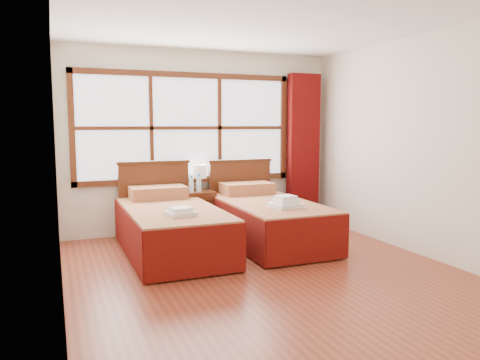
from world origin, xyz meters
name	(u,v)px	position (x,y,z in m)	size (l,w,h in m)	color
floor	(267,273)	(0.00, 0.00, 0.00)	(4.50, 4.50, 0.00)	brown
ceiling	(269,17)	(0.00, 0.00, 2.60)	(4.50, 4.50, 0.00)	white
wall_back	(202,142)	(0.00, 2.25, 1.30)	(4.00, 4.00, 0.00)	silver
wall_left	(57,154)	(-2.00, 0.00, 1.30)	(4.50, 4.50, 0.00)	silver
wall_right	(423,146)	(2.00, 0.00, 1.30)	(4.50, 4.50, 0.00)	silver
window	(186,128)	(-0.25, 2.21, 1.50)	(3.16, 0.06, 1.56)	white
curtain	(303,149)	(1.60, 2.11, 1.17)	(0.50, 0.16, 2.30)	#5F0909
bed_left	(170,226)	(-0.74, 1.20, 0.32)	(1.08, 2.10, 1.05)	#3F1F0D
bed_right	(267,219)	(0.55, 1.20, 0.32)	(1.06, 2.08, 1.03)	#3F1F0D
nightstand	(197,212)	(-0.17, 1.99, 0.31)	(0.46, 0.45, 0.61)	#4D2311
towels_left	(181,212)	(-0.76, 0.63, 0.60)	(0.33, 0.30, 0.09)	white
towels_right	(286,203)	(0.56, 0.67, 0.61)	(0.39, 0.35, 0.15)	white
lamp	(200,172)	(-0.10, 2.06, 0.87)	(0.19, 0.19, 0.36)	gold
bottle_near	(191,185)	(-0.28, 1.88, 0.72)	(0.06, 0.06, 0.24)	#C2E7FA
bottle_far	(199,184)	(-0.15, 1.94, 0.73)	(0.07, 0.07, 0.25)	#C2E7FA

